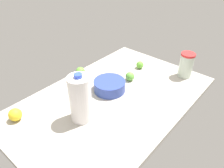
{
  "coord_description": "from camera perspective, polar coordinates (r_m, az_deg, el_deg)",
  "views": [
    {
      "loc": [
        75.85,
        65.34,
        81.5
      ],
      "look_at": [
        0.0,
        0.0,
        13.0
      ],
      "focal_mm": 35.0,
      "sensor_mm": 36.0,
      "label": 1
    }
  ],
  "objects": [
    {
      "name": "milk_jug",
      "position": [
        1.08,
        -8.25,
        -3.8
      ],
      "size": [
        11.04,
        11.04,
        26.68
      ],
      "color": "white",
      "rests_on": "countertop"
    },
    {
      "name": "tumbler_cup",
      "position": [
        1.51,
        18.81,
        4.75
      ],
      "size": [
        9.1,
        9.1,
        16.57
      ],
      "color": "beige",
      "rests_on": "countertop"
    },
    {
      "name": "lime_beside_bowl",
      "position": [
        1.47,
        -8.25,
        3.21
      ],
      "size": [
        6.16,
        6.16,
        6.16
      ],
      "primitive_type": "sphere",
      "color": "#66B139",
      "rests_on": "countertop"
    },
    {
      "name": "lime_loose",
      "position": [
        1.26,
        -8.6,
        -3.07
      ],
      "size": [
        5.89,
        5.89,
        5.89
      ],
      "primitive_type": "sphere",
      "color": "#5DB038",
      "rests_on": "countertop"
    },
    {
      "name": "lime_by_jug",
      "position": [
        1.42,
        4.7,
        2.0
      ],
      "size": [
        5.74,
        5.74,
        5.74
      ],
      "primitive_type": "sphere",
      "color": "#60AB3C",
      "rests_on": "countertop"
    },
    {
      "name": "mixing_bowl",
      "position": [
        1.32,
        -0.66,
        -0.45
      ],
      "size": [
        19.05,
        19.05,
        6.64
      ],
      "primitive_type": "cylinder",
      "color": "#2F4297",
      "rests_on": "countertop"
    },
    {
      "name": "lime_near_front",
      "position": [
        1.56,
        7.29,
        4.97
      ],
      "size": [
        5.15,
        5.15,
        5.15
      ],
      "primitive_type": "sphere",
      "color": "#5FAB33",
      "rests_on": "countertop"
    },
    {
      "name": "countertop",
      "position": [
        1.28,
        0.0,
        -4.25
      ],
      "size": [
        120.0,
        76.0,
        3.0
      ],
      "primitive_type": "cube",
      "color": "#AFA89D",
      "rests_on": "ground"
    },
    {
      "name": "lemon_far_back",
      "position": [
        1.22,
        -23.97,
        -7.33
      ],
      "size": [
        6.71,
        6.71,
        6.71
      ],
      "primitive_type": "sphere",
      "color": "yellow",
      "rests_on": "countertop"
    }
  ]
}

